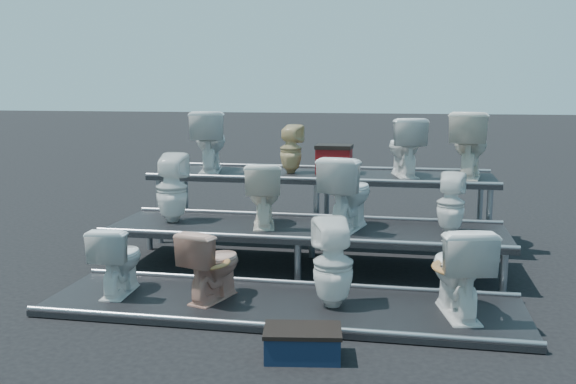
% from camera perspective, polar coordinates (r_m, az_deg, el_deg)
% --- Properties ---
extents(ground, '(80.00, 80.00, 0.00)m').
position_cam_1_polar(ground, '(6.97, 1.55, -6.84)').
color(ground, black).
rests_on(ground, ground).
extents(tier_front, '(4.20, 1.20, 0.06)m').
position_cam_1_polar(tier_front, '(5.74, -0.55, -10.12)').
color(tier_front, black).
rests_on(tier_front, ground).
extents(tier_mid, '(4.20, 1.20, 0.46)m').
position_cam_1_polar(tier_mid, '(6.91, 1.55, -5.01)').
color(tier_mid, black).
rests_on(tier_mid, ground).
extents(tier_back, '(4.20, 1.20, 0.86)m').
position_cam_1_polar(tier_back, '(8.12, 3.02, -1.39)').
color(tier_back, black).
rests_on(tier_back, ground).
extents(toilet_0, '(0.39, 0.65, 0.64)m').
position_cam_1_polar(toilet_0, '(6.11, -14.85, -5.78)').
color(toilet_0, white).
rests_on(toilet_0, tier_front).
extents(toilet_1, '(0.54, 0.72, 0.65)m').
position_cam_1_polar(toilet_1, '(5.79, -6.76, -6.35)').
color(toilet_1, tan).
rests_on(toilet_1, tier_front).
extents(toilet_2, '(0.44, 0.45, 0.77)m').
position_cam_1_polar(toilet_2, '(5.55, 4.02, -6.34)').
color(toilet_2, white).
rests_on(toilet_2, tier_front).
extents(toilet_3, '(0.58, 0.83, 0.77)m').
position_cam_1_polar(toilet_3, '(5.54, 14.93, -6.69)').
color(toilet_3, white).
rests_on(toilet_3, tier_front).
extents(toilet_4, '(0.36, 0.37, 0.76)m').
position_cam_1_polar(toilet_4, '(7.17, -10.29, 0.35)').
color(toilet_4, white).
rests_on(toilet_4, tier_mid).
extents(toilet_5, '(0.52, 0.74, 0.69)m').
position_cam_1_polar(toilet_5, '(6.88, -2.22, -0.18)').
color(toilet_5, white).
rests_on(toilet_5, tier_mid).
extents(toilet_6, '(0.60, 0.85, 0.78)m').
position_cam_1_polar(toilet_6, '(6.73, 5.31, -0.04)').
color(toilet_6, white).
rests_on(toilet_6, tier_mid).
extents(toilet_7, '(0.33, 0.33, 0.62)m').
position_cam_1_polar(toilet_7, '(6.73, 14.27, -0.97)').
color(toilet_7, white).
rests_on(toilet_7, tier_mid).
extents(toilet_8, '(0.58, 0.84, 0.78)m').
position_cam_1_polar(toilet_8, '(8.33, -7.00, 4.52)').
color(toilet_8, white).
rests_on(toilet_8, tier_back).
extents(toilet_9, '(0.33, 0.33, 0.61)m').
position_cam_1_polar(toilet_9, '(8.08, 0.26, 3.84)').
color(toilet_9, '#CFB67F').
rests_on(toilet_9, tier_back).
extents(toilet_10, '(0.56, 0.78, 0.72)m').
position_cam_1_polar(toilet_10, '(7.94, 10.34, 3.97)').
color(toilet_10, white).
rests_on(toilet_10, tier_back).
extents(toilet_11, '(0.56, 0.84, 0.80)m').
position_cam_1_polar(toilet_11, '(7.97, 15.82, 4.08)').
color(toilet_11, white).
rests_on(toilet_11, tier_back).
extents(red_crate, '(0.43, 0.35, 0.31)m').
position_cam_1_polar(red_crate, '(8.12, 4.11, 2.77)').
color(red_crate, maroon).
rests_on(red_crate, tier_back).
extents(step_stool, '(0.58, 0.40, 0.19)m').
position_cam_1_polar(step_stool, '(4.77, 1.30, -13.45)').
color(step_stool, '#0D1B32').
rests_on(step_stool, ground).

